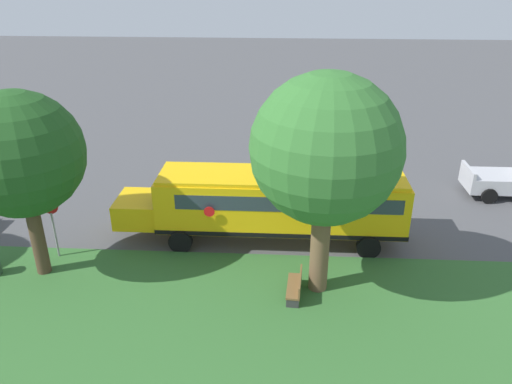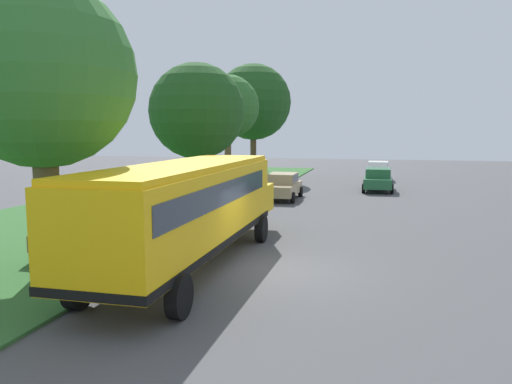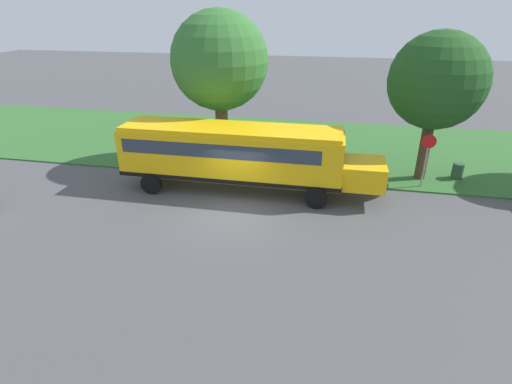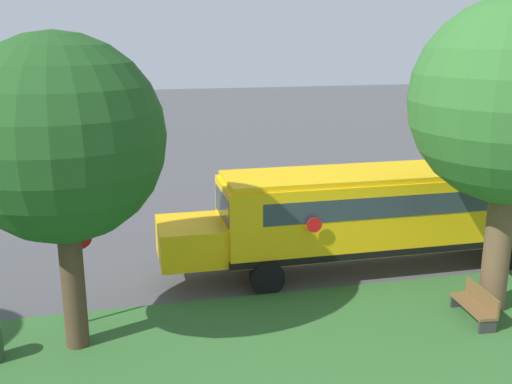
# 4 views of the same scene
# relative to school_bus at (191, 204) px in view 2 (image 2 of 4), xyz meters

# --- Properties ---
(ground_plane) EXTENTS (120.00, 120.00, 0.00)m
(ground_plane) POSITION_rel_school_bus_xyz_m (2.61, 0.31, -1.92)
(ground_plane) COLOR #4C4C4F
(school_bus) EXTENTS (2.84, 12.42, 3.16)m
(school_bus) POSITION_rel_school_bus_xyz_m (0.00, 0.00, 0.00)
(school_bus) COLOR yellow
(school_bus) RESTS_ON ground
(car_tan_nearest) EXTENTS (2.02, 4.40, 1.56)m
(car_tan_nearest) POSITION_rel_school_bus_xyz_m (-0.19, 15.60, -1.05)
(car_tan_nearest) COLOR tan
(car_tan_nearest) RESTS_ON ground
(car_green_middle) EXTENTS (2.02, 4.40, 1.56)m
(car_green_middle) POSITION_rel_school_bus_xyz_m (5.41, 21.21, -1.05)
(car_green_middle) COLOR #236038
(car_green_middle) RESTS_ON ground
(car_white_furthest) EXTENTS (2.02, 4.40, 1.56)m
(car_white_furthest) POSITION_rel_school_bus_xyz_m (5.41, 29.04, -1.05)
(car_white_furthest) COLOR silver
(car_white_furthest) RESTS_ON ground
(oak_tree_beside_bus) EXTENTS (5.15, 5.15, 8.21)m
(oak_tree_beside_bus) POSITION_rel_school_bus_xyz_m (-3.66, -1.63, 3.62)
(oak_tree_beside_bus) COLOR brown
(oak_tree_beside_bus) RESTS_ON ground
(oak_tree_roadside_mid) EXTENTS (4.59, 4.59, 7.34)m
(oak_tree_roadside_mid) POSITION_rel_school_bus_xyz_m (-3.02, 9.00, 3.14)
(oak_tree_roadside_mid) COLOR #4C3826
(oak_tree_roadside_mid) RESTS_ON ground
(oak_tree_far_end) EXTENTS (4.40, 4.30, 7.89)m
(oak_tree_far_end) POSITION_rel_school_bus_xyz_m (-4.82, 19.12, 3.91)
(oak_tree_far_end) COLOR brown
(oak_tree_far_end) RESTS_ON ground
(oak_tree_across_road) EXTENTS (6.40, 6.40, 9.73)m
(oak_tree_across_road) POSITION_rel_school_bus_xyz_m (-4.92, 27.53, 4.64)
(oak_tree_across_road) COLOR brown
(oak_tree_across_road) RESTS_ON ground
(stop_sign) EXTENTS (0.08, 0.68, 2.74)m
(stop_sign) POSITION_rel_school_bus_xyz_m (-1.99, 8.92, -0.19)
(stop_sign) COLOR gray
(stop_sign) RESTS_ON ground
(park_bench) EXTENTS (1.63, 0.62, 0.92)m
(park_bench) POSITION_rel_school_bus_xyz_m (-4.10, -0.92, -1.45)
(park_bench) COLOR brown
(park_bench) RESTS_ON ground
(trash_bin) EXTENTS (0.56, 0.56, 0.90)m
(trash_bin) POSITION_rel_school_bus_xyz_m (-3.43, 10.90, -1.47)
(trash_bin) COLOR #2D4C33
(trash_bin) RESTS_ON ground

